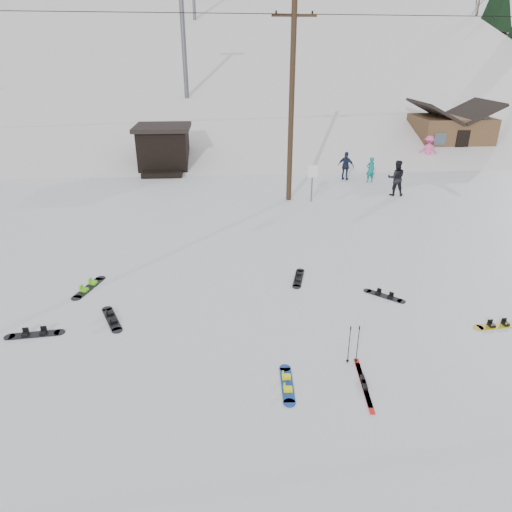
{
  "coord_description": "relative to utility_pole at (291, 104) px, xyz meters",
  "views": [
    {
      "loc": [
        -1.31,
        -8.37,
        7.08
      ],
      "look_at": [
        -0.41,
        4.05,
        1.4
      ],
      "focal_mm": 32.0,
      "sensor_mm": 36.0,
      "label": 1
    }
  ],
  "objects": [
    {
      "name": "board_scatter_c",
      "position": [
        -7.77,
        -9.0,
        -4.65
      ],
      "size": [
        0.75,
        1.62,
        0.12
      ],
      "rotation": [
        0.0,
        0.0,
        1.25
      ],
      "color": "black",
      "rests_on": "ground"
    },
    {
      "name": "hero_snowboard",
      "position": [
        -1.99,
        -14.11,
        -4.65
      ],
      "size": [
        0.33,
        1.47,
        0.1
      ],
      "rotation": [
        0.0,
        0.0,
        1.52
      ],
      "color": "#193EA6",
      "rests_on": "ground"
    },
    {
      "name": "cabin",
      "position": [
        13.0,
        10.0,
        -3.2
      ],
      "size": [
        5.39,
        4.4,
        3.77
      ],
      "color": "brown",
      "rests_on": "ground"
    },
    {
      "name": "ground",
      "position": [
        -2.0,
        -14.0,
        -4.68
      ],
      "size": [
        200.0,
        200.0,
        0.0
      ],
      "primitive_type": "plane",
      "color": "white",
      "rests_on": "ground"
    },
    {
      "name": "skier_pink",
      "position": [
        10.35,
        7.24,
        -3.76
      ],
      "size": [
        1.32,
        0.94,
        1.85
      ],
      "primitive_type": "imported",
      "rotation": [
        0.0,
        0.0,
        2.91
      ],
      "color": "#E8529A",
      "rests_on": "ground"
    },
    {
      "name": "skier_teal",
      "position": [
        5.14,
        2.96,
        -3.96
      ],
      "size": [
        0.59,
        0.46,
        1.45
      ],
      "primitive_type": "imported",
      "rotation": [
        0.0,
        0.0,
        3.37
      ],
      "color": "#0C7973",
      "rests_on": "ground"
    },
    {
      "name": "board_scatter_a",
      "position": [
        -8.55,
        -11.6,
        -4.65
      ],
      "size": [
        1.57,
        0.42,
        0.11
      ],
      "rotation": [
        0.0,
        0.0,
        0.1
      ],
      "color": "black",
      "rests_on": "ground"
    },
    {
      "name": "ski_poles",
      "position": [
        -0.28,
        -13.39,
        -4.14
      ],
      "size": [
        0.29,
        0.08,
        1.05
      ],
      "color": "black",
      "rests_on": "ground"
    },
    {
      "name": "board_scatter_d",
      "position": [
        1.6,
        -10.22,
        -4.66
      ],
      "size": [
        1.1,
        1.0,
        0.1
      ],
      "rotation": [
        0.0,
        0.0,
        -0.72
      ],
      "color": "black",
      "rests_on": "ground"
    },
    {
      "name": "treeline_crest",
      "position": [
        -2.0,
        72.0,
        -4.68
      ],
      "size": [
        50.0,
        6.0,
        10.0
      ],
      "primitive_type": null,
      "color": "black",
      "rests_on": "ski_slope"
    },
    {
      "name": "lift_tower_near",
      "position": [
        -6.0,
        16.0,
        3.18
      ],
      "size": [
        2.2,
        0.36,
        8.0
      ],
      "color": "#595B60",
      "rests_on": "ski_slope"
    },
    {
      "name": "skier_navy",
      "position": [
        3.85,
        3.58,
        -3.86
      ],
      "size": [
        1.03,
        0.85,
        1.64
      ],
      "primitive_type": "imported",
      "rotation": [
        0.0,
        0.0,
        2.58
      ],
      "color": "#162038",
      "rests_on": "ground"
    },
    {
      "name": "ski_slope",
      "position": [
        -2.0,
        41.0,
        -16.68
      ],
      "size": [
        60.0,
        85.24,
        65.97
      ],
      "primitive_type": "cube",
      "rotation": [
        0.31,
        0.0,
        0.0
      ],
      "color": "white",
      "rests_on": "ground"
    },
    {
      "name": "board_scatter_f",
      "position": [
        -0.89,
        -8.83,
        -4.65
      ],
      "size": [
        0.6,
        1.46,
        0.11
      ],
      "rotation": [
        0.0,
        0.0,
        1.31
      ],
      "color": "black",
      "rests_on": "ground"
    },
    {
      "name": "board_scatter_b",
      "position": [
        -6.63,
        -10.97,
        -4.65
      ],
      "size": [
        0.83,
        1.47,
        0.11
      ],
      "rotation": [
        0.0,
        0.0,
        2.0
      ],
      "color": "black",
      "rests_on": "ground"
    },
    {
      "name": "lift_hut",
      "position": [
        -7.0,
        6.94,
        -3.32
      ],
      "size": [
        3.4,
        4.1,
        2.75
      ],
      "color": "black",
      "rests_on": "ground"
    },
    {
      "name": "skier_dark",
      "position": [
        5.68,
        0.34,
        -3.76
      ],
      "size": [
        1.0,
        0.84,
        1.85
      ],
      "primitive_type": "imported",
      "rotation": [
        0.0,
        0.0,
        2.98
      ],
      "color": "black",
      "rests_on": "ground"
    },
    {
      "name": "utility_pole",
      "position": [
        0.0,
        0.0,
        0.0
      ],
      "size": [
        2.0,
        0.26,
        9.0
      ],
      "color": "#3A2819",
      "rests_on": "ground"
    },
    {
      "name": "board_scatter_e",
      "position": [
        4.23,
        -12.1,
        -4.65
      ],
      "size": [
        1.47,
        0.39,
        0.1
      ],
      "rotation": [
        0.0,
        0.0,
        0.1
      ],
      "color": "gold",
      "rests_on": "ground"
    },
    {
      "name": "hero_skis",
      "position": [
        -0.22,
        -14.23,
        -4.65
      ],
      "size": [
        0.27,
        1.9,
        0.1
      ],
      "rotation": [
        0.0,
        0.0,
        -0.08
      ],
      "color": "red",
      "rests_on": "ground"
    },
    {
      "name": "trail_sign",
      "position": [
        1.1,
        -0.42,
        -3.41
      ],
      "size": [
        0.5,
        0.09,
        1.85
      ],
      "color": "#595B60",
      "rests_on": "ground"
    },
    {
      "name": "ridge_right",
      "position": [
        36.0,
        36.0,
        -15.68
      ],
      "size": [
        45.66,
        93.98,
        54.59
      ],
      "primitive_type": "cube",
      "rotation": [
        0.21,
        -0.05,
        -0.12
      ],
      "color": "white",
      "rests_on": "ground"
    }
  ]
}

